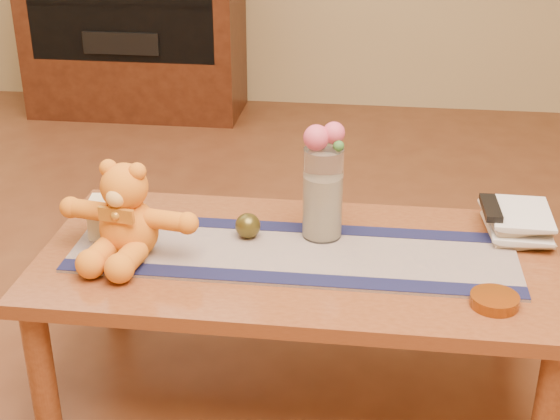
# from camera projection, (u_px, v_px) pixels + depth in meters

# --- Properties ---
(floor) EXTENTS (5.50, 5.50, 0.00)m
(floor) POSITION_uv_depth(u_px,v_px,m) (297.00, 388.00, 2.34)
(floor) COLOR #5C2F1A
(floor) RESTS_ON ground
(coffee_table_top) EXTENTS (1.40, 0.70, 0.04)m
(coffee_table_top) POSITION_uv_depth(u_px,v_px,m) (298.00, 261.00, 2.16)
(coffee_table_top) COLOR #612F17
(coffee_table_top) RESTS_ON floor
(table_leg_fl) EXTENTS (0.07, 0.07, 0.41)m
(table_leg_fl) POSITION_uv_depth(u_px,v_px,m) (42.00, 375.00, 2.07)
(table_leg_fl) COLOR #612F17
(table_leg_fl) RESTS_ON floor
(table_leg_fr) EXTENTS (0.07, 0.07, 0.41)m
(table_leg_fr) POSITION_uv_depth(u_px,v_px,m) (547.00, 416.00, 1.92)
(table_leg_fr) COLOR #612F17
(table_leg_fr) RESTS_ON floor
(table_leg_bl) EXTENTS (0.07, 0.07, 0.41)m
(table_leg_bl) POSITION_uv_depth(u_px,v_px,m) (112.00, 266.00, 2.59)
(table_leg_bl) COLOR #612F17
(table_leg_bl) RESTS_ON floor
(table_leg_br) EXTENTS (0.07, 0.07, 0.41)m
(table_leg_br) POSITION_uv_depth(u_px,v_px,m) (514.00, 292.00, 2.44)
(table_leg_br) COLOR #612F17
(table_leg_br) RESTS_ON floor
(persian_runner) EXTENTS (1.20, 0.36, 0.01)m
(persian_runner) POSITION_uv_depth(u_px,v_px,m) (293.00, 253.00, 2.15)
(persian_runner) COLOR #1C1B4C
(persian_runner) RESTS_ON coffee_table_top
(runner_border_near) EXTENTS (1.20, 0.07, 0.00)m
(runner_border_near) POSITION_uv_depth(u_px,v_px,m) (287.00, 278.00, 2.01)
(runner_border_near) COLOR #121538
(runner_border_near) RESTS_ON persian_runner
(runner_border_far) EXTENTS (1.20, 0.07, 0.00)m
(runner_border_far) POSITION_uv_depth(u_px,v_px,m) (299.00, 228.00, 2.27)
(runner_border_far) COLOR #121538
(runner_border_far) RESTS_ON persian_runner
(teddy_bear) EXTENTS (0.41, 0.36, 0.25)m
(teddy_bear) POSITION_uv_depth(u_px,v_px,m) (127.00, 210.00, 2.09)
(teddy_bear) COLOR orange
(teddy_bear) RESTS_ON persian_runner
(pillar_candle) EXTENTS (0.10, 0.10, 0.11)m
(pillar_candle) POSITION_uv_depth(u_px,v_px,m) (106.00, 217.00, 2.22)
(pillar_candle) COLOR beige
(pillar_candle) RESTS_ON persian_runner
(candle_wick) EXTENTS (0.00, 0.00, 0.01)m
(candle_wick) POSITION_uv_depth(u_px,v_px,m) (104.00, 198.00, 2.19)
(candle_wick) COLOR black
(candle_wick) RESTS_ON pillar_candle
(glass_vase) EXTENTS (0.11, 0.11, 0.26)m
(glass_vase) POSITION_uv_depth(u_px,v_px,m) (323.00, 193.00, 2.18)
(glass_vase) COLOR silver
(glass_vase) RESTS_ON persian_runner
(potpourri_fill) EXTENTS (0.09, 0.09, 0.18)m
(potpourri_fill) POSITION_uv_depth(u_px,v_px,m) (322.00, 206.00, 2.19)
(potpourri_fill) COLOR beige
(potpourri_fill) RESTS_ON glass_vase
(rose_left) EXTENTS (0.07, 0.07, 0.07)m
(rose_left) POSITION_uv_depth(u_px,v_px,m) (316.00, 138.00, 2.10)
(rose_left) COLOR #C94762
(rose_left) RESTS_ON glass_vase
(rose_right) EXTENTS (0.06, 0.06, 0.06)m
(rose_right) POSITION_uv_depth(u_px,v_px,m) (334.00, 133.00, 2.10)
(rose_right) COLOR #C94762
(rose_right) RESTS_ON glass_vase
(blue_flower_back) EXTENTS (0.04, 0.04, 0.04)m
(blue_flower_back) POSITION_uv_depth(u_px,v_px,m) (329.00, 135.00, 2.14)
(blue_flower_back) COLOR #556BB9
(blue_flower_back) RESTS_ON glass_vase
(blue_flower_side) EXTENTS (0.04, 0.04, 0.04)m
(blue_flower_side) POSITION_uv_depth(u_px,v_px,m) (314.00, 139.00, 2.13)
(blue_flower_side) COLOR #556BB9
(blue_flower_side) RESTS_ON glass_vase
(leaf_sprig) EXTENTS (0.03, 0.03, 0.03)m
(leaf_sprig) POSITION_uv_depth(u_px,v_px,m) (339.00, 146.00, 2.09)
(leaf_sprig) COLOR #33662D
(leaf_sprig) RESTS_ON glass_vase
(bronze_ball) EXTENTS (0.09, 0.09, 0.07)m
(bronze_ball) POSITION_uv_depth(u_px,v_px,m) (248.00, 226.00, 2.21)
(bronze_ball) COLOR #443D16
(bronze_ball) RESTS_ON persian_runner
(book_bottom) EXTENTS (0.18, 0.24, 0.02)m
(book_bottom) POSITION_uv_depth(u_px,v_px,m) (487.00, 230.00, 2.26)
(book_bottom) COLOR #C7B29A
(book_bottom) RESTS_ON coffee_table_top
(book_lower) EXTENTS (0.18, 0.23, 0.02)m
(book_lower) POSITION_uv_depth(u_px,v_px,m) (490.00, 225.00, 2.24)
(book_lower) COLOR #C7B29A
(book_lower) RESTS_ON book_bottom
(book_upper) EXTENTS (0.19, 0.24, 0.02)m
(book_upper) POSITION_uv_depth(u_px,v_px,m) (487.00, 217.00, 2.24)
(book_upper) COLOR #C7B29A
(book_upper) RESTS_ON book_lower
(book_top) EXTENTS (0.17, 0.23, 0.02)m
(book_top) POSITION_uv_depth(u_px,v_px,m) (491.00, 212.00, 2.23)
(book_top) COLOR #C7B29A
(book_top) RESTS_ON book_upper
(tv_remote) EXTENTS (0.05, 0.16, 0.02)m
(tv_remote) POSITION_uv_depth(u_px,v_px,m) (491.00, 208.00, 2.22)
(tv_remote) COLOR black
(tv_remote) RESTS_ON book_top
(amber_dish) EXTENTS (0.14, 0.14, 0.03)m
(amber_dish) POSITION_uv_depth(u_px,v_px,m) (494.00, 301.00, 1.91)
(amber_dish) COLOR #BF5914
(amber_dish) RESTS_ON coffee_table_top
(media_cabinet) EXTENTS (1.20, 0.50, 1.10)m
(media_cabinet) POSITION_uv_depth(u_px,v_px,m) (134.00, 17.00, 4.46)
(media_cabinet) COLOR black
(media_cabinet) RESTS_ON floor
(cabinet_cavity) EXTENTS (1.02, 0.03, 0.61)m
(cabinet_cavity) POSITION_uv_depth(u_px,v_px,m) (119.00, 5.00, 4.21)
(cabinet_cavity) COLOR black
(cabinet_cavity) RESTS_ON media_cabinet
(cabinet_shelf) EXTENTS (1.02, 0.20, 0.02)m
(cabinet_shelf) POSITION_uv_depth(u_px,v_px,m) (124.00, 2.00, 4.28)
(cabinet_shelf) COLOR black
(cabinet_shelf) RESTS_ON media_cabinet
(stereo_lower) EXTENTS (0.42, 0.28, 0.12)m
(stereo_lower) POSITION_uv_depth(u_px,v_px,m) (128.00, 38.00, 4.39)
(stereo_lower) COLOR black
(stereo_lower) RESTS_ON media_cabinet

